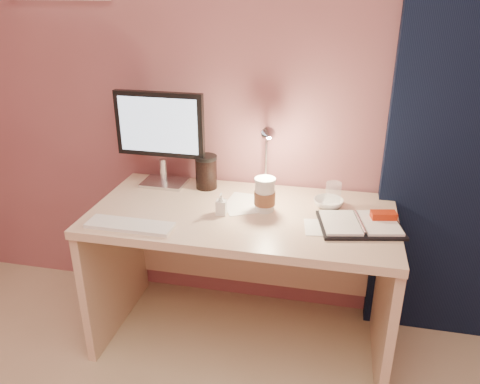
% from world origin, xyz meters
% --- Properties ---
extents(room, '(3.50, 3.50, 3.50)m').
position_xyz_m(room, '(0.95, 1.69, 1.14)').
color(room, '#C6B28E').
rests_on(room, ground).
extents(desk, '(1.40, 0.70, 0.73)m').
position_xyz_m(desk, '(0.00, 1.45, 0.50)').
color(desk, '#C9AE8E').
rests_on(desk, ground).
extents(monitor, '(0.46, 0.17, 0.49)m').
position_xyz_m(monitor, '(-0.47, 1.61, 1.02)').
color(monitor, silver).
rests_on(monitor, desk).
extents(keyboard, '(0.38, 0.12, 0.02)m').
position_xyz_m(keyboard, '(-0.44, 1.13, 0.74)').
color(keyboard, white).
rests_on(keyboard, desk).
extents(planner, '(0.39, 0.32, 0.05)m').
position_xyz_m(planner, '(0.54, 1.35, 0.74)').
color(planner, black).
rests_on(planner, desk).
extents(paper_a, '(0.17, 0.17, 0.00)m').
position_xyz_m(paper_a, '(0.37, 1.30, 0.73)').
color(paper_a, white).
rests_on(paper_a, desk).
extents(paper_b, '(0.15, 0.15, 0.00)m').
position_xyz_m(paper_b, '(-0.02, 1.51, 0.73)').
color(paper_b, white).
rests_on(paper_b, desk).
extents(paper_c, '(0.22, 0.22, 0.00)m').
position_xyz_m(paper_c, '(-0.01, 1.42, 0.73)').
color(paper_c, white).
rests_on(paper_c, desk).
extents(coffee_cup, '(0.10, 0.10, 0.16)m').
position_xyz_m(coffee_cup, '(0.10, 1.42, 0.80)').
color(coffee_cup, silver).
rests_on(coffee_cup, desk).
extents(clear_cup, '(0.07, 0.07, 0.12)m').
position_xyz_m(clear_cup, '(0.40, 1.51, 0.79)').
color(clear_cup, white).
rests_on(clear_cup, desk).
extents(bowl, '(0.14, 0.14, 0.04)m').
position_xyz_m(bowl, '(0.39, 1.51, 0.75)').
color(bowl, white).
rests_on(bowl, desk).
extents(lotion_bottle, '(0.05, 0.05, 0.10)m').
position_xyz_m(lotion_bottle, '(-0.09, 1.33, 0.78)').
color(lotion_bottle, silver).
rests_on(lotion_bottle, desk).
extents(dark_jar, '(0.11, 0.11, 0.16)m').
position_xyz_m(dark_jar, '(-0.24, 1.62, 0.81)').
color(dark_jar, black).
rests_on(dark_jar, desk).
extents(desk_lamp, '(0.11, 0.23, 0.37)m').
position_xyz_m(desk_lamp, '(0.04, 1.56, 0.96)').
color(desk_lamp, silver).
rests_on(desk_lamp, desk).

